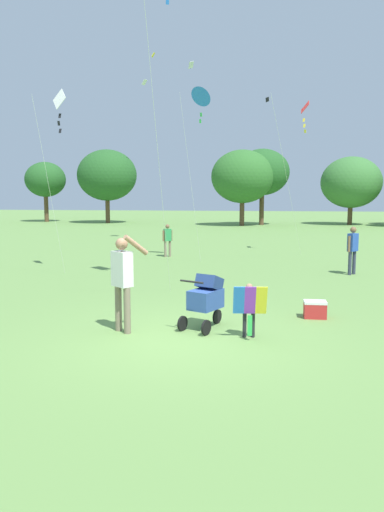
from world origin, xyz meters
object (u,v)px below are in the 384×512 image
(person_couple_left, at_px, (353,246))
(cooler_box, at_px, (315,309))
(person_sitting_far, at_px, (168,238))
(stroller, at_px, (206,297))
(kite_green_novelty, at_px, (303,117))
(child_with_butterfly_kite, at_px, (249,305))
(kite_orange_delta, at_px, (201,98))
(person_adult_flyer, at_px, (122,276))
(kite_blue_high, at_px, (58,109))

(person_couple_left, distance_m, cooler_box, 5.98)
(person_sitting_far, relative_size, person_couple_left, 0.86)
(stroller, height_order, person_couple_left, person_couple_left)
(person_couple_left, bearing_deg, kite_green_novelty, 104.49)
(child_with_butterfly_kite, xyz_separation_m, person_sitting_far, (-3.42, 10.79, 0.17))
(person_sitting_far, height_order, person_couple_left, person_couple_left)
(stroller, xyz_separation_m, cooler_box, (2.12, 1.07, -0.43))
(kite_green_novelty, xyz_separation_m, person_couple_left, (1.22, -4.74, -4.61))
(kite_green_novelty, bearing_deg, kite_orange_delta, -148.48)
(kite_orange_delta, xyz_separation_m, cooler_box, (3.28, -8.10, -5.71))
(stroller, distance_m, kite_orange_delta, 10.64)
(child_with_butterfly_kite, relative_size, person_couple_left, 0.65)
(person_sitting_far, height_order, cooler_box, person_sitting_far)
(person_adult_flyer, relative_size, kite_green_novelty, 0.29)
(kite_orange_delta, bearing_deg, kite_green_novelty, 31.52)
(stroller, bearing_deg, person_adult_flyer, -162.95)
(kite_orange_delta, bearing_deg, stroller, -82.77)
(kite_blue_high, bearing_deg, person_adult_flyer, -59.77)
(child_with_butterfly_kite, relative_size, person_adult_flyer, 0.53)
(kite_orange_delta, relative_size, person_couple_left, 4.20)
(person_adult_flyer, relative_size, person_couple_left, 1.22)
(person_adult_flyer, xyz_separation_m, stroller, (1.48, 0.45, -0.44))
(person_adult_flyer, bearing_deg, stroller, 17.05)
(person_adult_flyer, xyz_separation_m, kite_blue_high, (-3.64, 6.25, 4.00))
(person_couple_left, relative_size, cooler_box, 3.32)
(child_with_butterfly_kite, xyz_separation_m, kite_blue_high, (-5.93, 6.34, 4.45))
(kite_orange_delta, relative_size, kite_green_novelty, 1.01)
(kite_orange_delta, distance_m, kite_blue_high, 5.26)
(kite_blue_high, distance_m, cooler_box, 9.93)
(person_adult_flyer, bearing_deg, kite_orange_delta, 88.13)
(stroller, relative_size, kite_orange_delta, 0.18)
(person_adult_flyer, height_order, person_couple_left, person_adult_flyer)
(stroller, distance_m, kite_green_novelty, 12.75)
(person_couple_left, bearing_deg, person_adult_flyer, -126.44)
(child_with_butterfly_kite, bearing_deg, person_couple_left, 67.43)
(kite_green_novelty, xyz_separation_m, kite_blue_high, (-7.74, -5.69, -0.44))
(person_couple_left, bearing_deg, child_with_butterfly_kite, -112.57)
(stroller, height_order, cooler_box, stroller)
(kite_orange_delta, distance_m, person_sitting_far, 5.43)
(person_adult_flyer, relative_size, kite_orange_delta, 0.29)
(child_with_butterfly_kite, height_order, stroller, stroller)
(kite_blue_high, bearing_deg, kite_green_novelty, 36.31)
(person_sitting_far, bearing_deg, kite_blue_high, -119.48)
(person_sitting_far, bearing_deg, kite_green_novelty, 13.31)
(person_adult_flyer, distance_m, stroller, 1.61)
(kite_blue_high, xyz_separation_m, person_sitting_far, (2.52, 4.45, -4.29))
(kite_green_novelty, height_order, cooler_box, kite_green_novelty)
(child_with_butterfly_kite, height_order, kite_orange_delta, kite_orange_delta)
(kite_green_novelty, distance_m, cooler_box, 11.70)
(person_adult_flyer, bearing_deg, person_sitting_far, 96.00)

